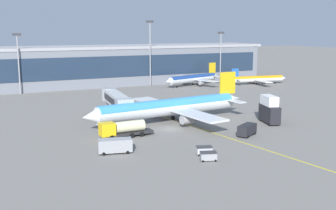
% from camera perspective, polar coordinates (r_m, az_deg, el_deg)
% --- Properties ---
extents(ground_plane, '(700.00, 700.00, 0.00)m').
position_cam_1_polar(ground_plane, '(88.64, 0.40, -3.34)').
color(ground_plane, slate).
extents(apron_lead_in_line, '(10.90, 79.33, 0.01)m').
position_cam_1_polar(apron_lead_in_line, '(92.70, 2.75, -2.74)').
color(apron_lead_in_line, yellow).
rests_on(apron_lead_in_line, ground_plane).
extents(terminal_building, '(159.25, 21.89, 14.90)m').
position_cam_1_polar(terminal_building, '(158.77, -13.30, 5.23)').
color(terminal_building, slate).
rests_on(terminal_building, ground_plane).
extents(main_airliner, '(42.22, 33.69, 10.69)m').
position_cam_1_polar(main_airliner, '(94.33, 0.30, -0.28)').
color(main_airliner, silver).
rests_on(main_airliner, ground_plane).
extents(jet_bridge, '(5.75, 20.12, 6.28)m').
position_cam_1_polar(jet_bridge, '(99.13, -7.26, 0.76)').
color(jet_bridge, '#B2B7BC').
rests_on(jet_bridge, ground_plane).
extents(fuel_tanker, '(10.85, 2.89, 3.25)m').
position_cam_1_polar(fuel_tanker, '(81.99, -6.28, -3.29)').
color(fuel_tanker, '#232326').
rests_on(fuel_tanker, ground_plane).
extents(catering_lift, '(4.23, 7.22, 6.30)m').
position_cam_1_polar(catering_lift, '(96.44, 13.86, -0.66)').
color(catering_lift, black).
rests_on(catering_lift, ground_plane).
extents(crew_van, '(5.39, 4.29, 2.30)m').
position_cam_1_polar(crew_van, '(84.41, 10.91, -3.32)').
color(crew_van, black).
rests_on(crew_van, ground_plane).
extents(lavatory_truck, '(6.16, 3.50, 2.50)m').
position_cam_1_polar(lavatory_truck, '(71.95, -7.45, -5.54)').
color(lavatory_truck, gray).
rests_on(lavatory_truck, ground_plane).
extents(baggage_cart_0, '(3.00, 2.32, 1.48)m').
position_cam_1_polar(baggage_cart_0, '(67.90, 5.60, -7.03)').
color(baggage_cart_0, gray).
rests_on(baggage_cart_0, ground_plane).
extents(baggage_cart_1, '(3.00, 2.32, 1.48)m').
position_cam_1_polar(baggage_cart_1, '(70.89, 5.03, -6.27)').
color(baggage_cart_1, '#B2B7BC').
rests_on(baggage_cart_1, ground_plane).
extents(commuter_jet_far, '(27.52, 21.95, 8.15)m').
position_cam_1_polar(commuter_jet_far, '(156.77, 3.49, 3.69)').
color(commuter_jet_far, silver).
rests_on(commuter_jet_far, ground_plane).
extents(commuter_jet_near, '(24.97, 19.98, 6.44)m').
position_cam_1_polar(commuter_jet_near, '(164.07, 12.33, 3.56)').
color(commuter_jet_near, white).
rests_on(commuter_jet_near, ground_plane).
extents(apron_light_mast_0, '(2.80, 0.50, 19.88)m').
position_cam_1_polar(apron_light_mast_0, '(143.52, -20.02, 6.11)').
color(apron_light_mast_0, gray).
rests_on(apron_light_mast_0, ground_plane).
extents(apron_light_mast_1, '(2.80, 0.50, 20.16)m').
position_cam_1_polar(apron_light_mast_1, '(170.20, 7.30, 7.28)').
color(apron_light_mast_1, gray).
rests_on(apron_light_mast_1, ground_plane).
extents(apron_light_mast_2, '(2.80, 0.50, 24.34)m').
position_cam_1_polar(apron_light_mast_2, '(155.31, -2.49, 7.86)').
color(apron_light_mast_2, gray).
rests_on(apron_light_mast_2, ground_plane).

